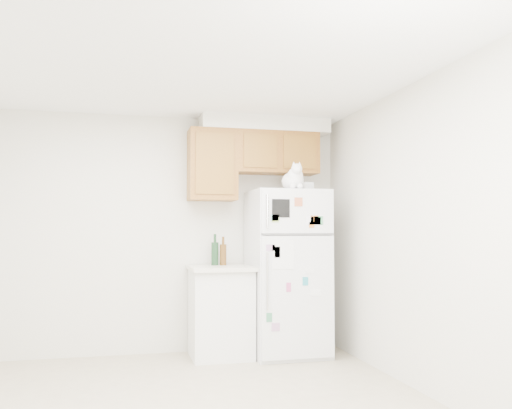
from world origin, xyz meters
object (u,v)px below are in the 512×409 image
object	(u,v)px
cat	(294,179)
storage_box_front	(305,187)
refrigerator	(287,272)
bottle_amber	(223,251)
storage_box_back	(303,187)
base_counter	(221,311)
bottle_green	(215,250)

from	to	relation	value
cat	storage_box_front	distance (m)	0.24
refrigerator	bottle_amber	world-z (taller)	refrigerator
refrigerator	storage_box_back	bearing A→B (deg)	25.89
refrigerator	base_counter	xyz separation A→B (m)	(-0.69, 0.07, -0.39)
refrigerator	storage_box_front	size ratio (longest dim) A/B	11.33
storage_box_front	storage_box_back	bearing A→B (deg)	74.62
base_counter	bottle_amber	bearing A→B (deg)	70.31
refrigerator	cat	size ratio (longest dim) A/B	4.25
cat	storage_box_front	xyz separation A→B (m)	(0.17, 0.15, -0.06)
cat	base_counter	bearing A→B (deg)	161.25
cat	storage_box_back	world-z (taller)	cat
storage_box_front	bottle_green	distance (m)	1.16
bottle_amber	refrigerator	bearing A→B (deg)	-18.08
storage_box_back	storage_box_front	xyz separation A→B (m)	(-0.02, -0.12, -0.01)
refrigerator	bottle_amber	xyz separation A→B (m)	(-0.64, 0.21, 0.22)
storage_box_front	refrigerator	bearing A→B (deg)	169.79
bottle_green	bottle_amber	size ratio (longest dim) A/B	1.09
base_counter	refrigerator	bearing A→B (deg)	-6.10
storage_box_front	bottle_green	world-z (taller)	storage_box_front
storage_box_back	bottle_green	world-z (taller)	storage_box_back
storage_box_front	bottle_amber	world-z (taller)	storage_box_front
cat	bottle_green	bearing A→B (deg)	151.90
bottle_amber	bottle_green	bearing A→B (deg)	165.68
refrigerator	bottle_amber	size ratio (longest dim) A/B	5.67
refrigerator	storage_box_back	distance (m)	0.93
storage_box_back	base_counter	bearing A→B (deg)	156.97
refrigerator	cat	distance (m)	0.97
bottle_amber	storage_box_front	bearing A→B (deg)	-15.17
base_counter	storage_box_front	world-z (taller)	storage_box_front
cat	bottle_green	xyz separation A→B (m)	(-0.75, 0.40, -0.72)
refrigerator	storage_box_front	xyz separation A→B (m)	(0.19, -0.02, 0.89)
bottle_amber	cat	bearing A→B (deg)	-29.66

